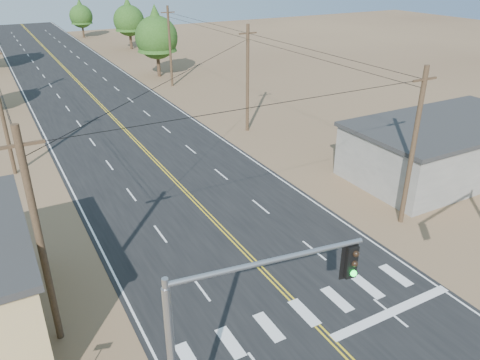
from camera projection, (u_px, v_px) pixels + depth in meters
road at (152, 157)px, 39.76m from camera, size 15.00×200.00×0.02m
building_right at (445, 149)px, 36.10m from camera, size 15.00×8.00×4.00m
utility_pole_left_near at (40, 240)px, 18.76m from camera, size 1.80×0.30×10.00m
utility_pole_left_mid at (1, 111)px, 34.57m from camera, size 1.80×0.30×10.00m
utility_pole_right_near at (413, 147)px, 27.89m from camera, size 1.80×0.30×10.00m
utility_pole_right_mid at (248, 78)px, 43.70m from camera, size 1.80×0.30×10.00m
utility_pole_right_far at (170, 46)px, 59.51m from camera, size 1.80×0.30×10.00m
signal_mast_left at (229, 333)px, 14.06m from camera, size 6.23×1.24×7.66m
tree_right_near at (156, 33)px, 64.11m from camera, size 5.84×5.84×9.74m
tree_right_mid at (129, 17)px, 84.18m from camera, size 5.46×5.46×9.10m
tree_right_far at (81, 14)px, 96.70m from camera, size 4.65×4.65×7.75m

